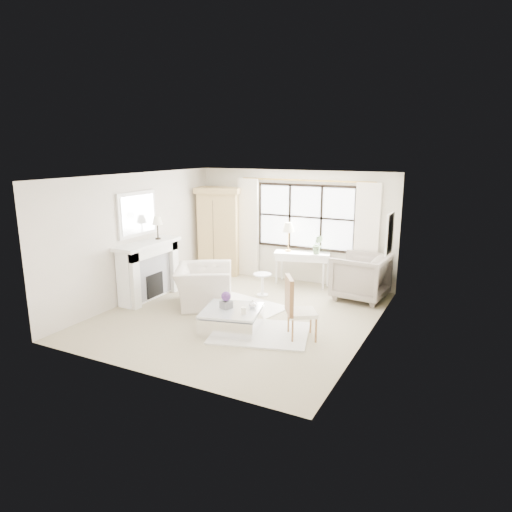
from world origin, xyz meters
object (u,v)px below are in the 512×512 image
object	(u,v)px
armoire	(220,230)
club_armchair	(204,286)
console_table	(302,269)
coffee_table	(232,319)

from	to	relation	value
armoire	club_armchair	distance (m)	2.59
armoire	console_table	size ratio (longest dim) A/B	1.63
console_table	club_armchair	size ratio (longest dim) A/B	1.08
armoire	club_armchair	world-z (taller)	armoire
armoire	console_table	world-z (taller)	armoire
armoire	club_armchair	xyz separation A→B (m)	(0.99, -2.28, -0.73)
club_armchair	coffee_table	bearing A→B (deg)	-155.59
armoire	club_armchair	bearing A→B (deg)	-82.61
console_table	coffee_table	size ratio (longest dim) A/B	1.13
coffee_table	armoire	bearing A→B (deg)	109.87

